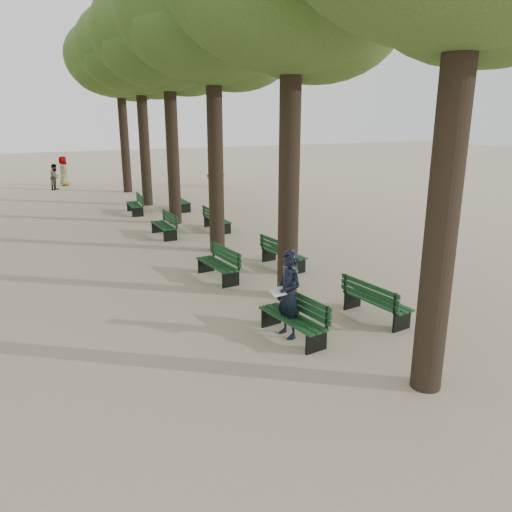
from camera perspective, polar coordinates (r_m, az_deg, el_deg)
name	(u,v)px	position (r m, az deg, el deg)	size (l,w,h in m)	color
ground	(294,355)	(10.09, 4.36, -11.26)	(120.00, 120.00, 0.00)	tan
tree_central_2	(212,11)	(17.13, -5.02, 26.15)	(6.00, 6.00, 9.95)	#33261C
tree_central_3	(167,33)	(21.82, -10.10, 23.77)	(6.00, 6.00, 9.95)	#33261C
tree_central_4	(139,48)	(26.62, -13.27, 22.15)	(6.00, 6.00, 9.95)	#33261C
tree_central_5	(119,58)	(31.48, -15.43, 20.99)	(6.00, 6.00, 9.95)	#33261C
bench_left_0	(292,326)	(10.70, 4.18, -7.98)	(0.81, 1.86, 0.92)	black
bench_left_1	(218,270)	(14.39, -4.40, -1.61)	(0.75, 1.85, 0.92)	black
bench_left_2	(164,230)	(19.66, -10.49, 2.96)	(0.63, 1.82, 0.92)	black
bench_left_3	(135,208)	(24.54, -13.68, 5.34)	(0.67, 1.83, 0.92)	black
bench_right_0	(376,308)	(11.96, 13.55, -5.76)	(0.78, 1.86, 0.92)	black
bench_right_1	(283,259)	(15.50, 3.12, -0.30)	(0.78, 1.86, 0.92)	black
bench_right_2	(217,224)	(20.48, -4.47, 3.70)	(0.61, 1.81, 0.92)	black
bench_right_3	(181,205)	(25.08, -8.59, 5.84)	(0.59, 1.80, 0.92)	black
man_with_map	(289,294)	(10.53, 3.76, -4.38)	(0.67, 0.80, 1.91)	black
pedestrian_d	(64,171)	(35.65, -21.14, 9.05)	(0.94, 0.38, 1.92)	#262628
pedestrian_c	(220,175)	(32.52, -4.14, 9.19)	(0.92, 0.31, 1.57)	#262628
pedestrian_a	(55,177)	(33.89, -21.95, 8.39)	(0.78, 0.32, 1.60)	#262628
pedestrian_b	(213,172)	(33.41, -4.91, 9.53)	(1.15, 0.36, 1.79)	#262628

